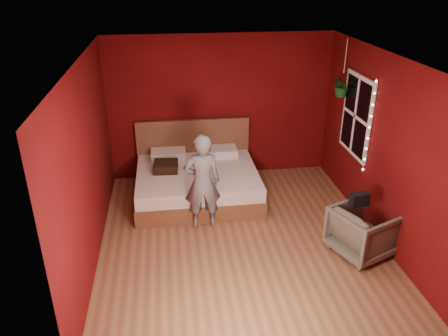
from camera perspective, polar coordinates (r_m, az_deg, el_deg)
floor at (r=6.47m, az=2.12°, el=-9.21°), size 4.50×4.50×0.00m
room_walls at (r=5.70m, az=2.39°, el=4.86°), size 4.04×4.54×2.62m
window at (r=7.15m, az=16.89°, el=6.54°), size 0.05×0.97×1.27m
fairy_lights at (r=6.69m, az=18.45°, el=5.07°), size 0.04×0.04×1.45m
bed at (r=7.50m, az=-3.56°, el=-1.52°), size 2.04×1.73×1.12m
person at (r=6.41m, az=-2.85°, el=-1.87°), size 0.55×0.37×1.49m
armchair at (r=6.30m, az=17.68°, el=-7.87°), size 0.98×0.97×0.69m
handbag at (r=6.15m, az=17.26°, el=-3.93°), size 0.27×0.16×0.18m
throw_pillow at (r=7.34m, az=-7.60°, el=0.20°), size 0.42×0.42×0.14m
hanging_plant at (r=7.42m, az=15.20°, el=10.45°), size 0.41×0.37×0.92m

